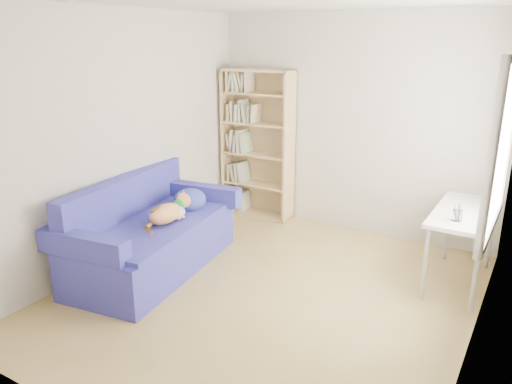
# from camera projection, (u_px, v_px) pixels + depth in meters

# --- Properties ---
(ground) EXTENTS (4.00, 4.00, 0.00)m
(ground) POSITION_uv_depth(u_px,v_px,m) (268.00, 294.00, 4.69)
(ground) COLOR #9D8247
(ground) RESTS_ON ground
(room_shell) EXTENTS (3.54, 4.04, 2.62)m
(room_shell) POSITION_uv_depth(u_px,v_px,m) (282.00, 121.00, 4.18)
(room_shell) COLOR silver
(room_shell) RESTS_ON ground
(sofa) EXTENTS (1.16, 2.03, 0.94)m
(sofa) POSITION_uv_depth(u_px,v_px,m) (151.00, 235.00, 5.13)
(sofa) COLOR navy
(sofa) RESTS_ON ground
(bookshelf) EXTENTS (0.96, 0.30, 1.92)m
(bookshelf) POSITION_uv_depth(u_px,v_px,m) (257.00, 150.00, 6.52)
(bookshelf) COLOR tan
(bookshelf) RESTS_ON ground
(desk) EXTENTS (0.52, 1.14, 0.75)m
(desk) POSITION_uv_depth(u_px,v_px,m) (464.00, 219.00, 4.71)
(desk) COLOR silver
(desk) RESTS_ON ground
(pen_cup) EXTENTS (0.09, 0.09, 0.17)m
(pen_cup) POSITION_uv_depth(u_px,v_px,m) (457.00, 214.00, 4.41)
(pen_cup) COLOR white
(pen_cup) RESTS_ON desk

